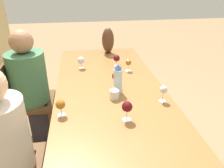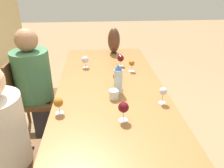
{
  "view_description": "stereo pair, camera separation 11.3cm",
  "coord_description": "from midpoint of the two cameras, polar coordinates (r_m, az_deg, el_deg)",
  "views": [
    {
      "loc": [
        -1.77,
        0.24,
        1.65
      ],
      "look_at": [
        -0.15,
        0.0,
        0.83
      ],
      "focal_mm": 35.0,
      "sensor_mm": 36.0,
      "label": 1
    },
    {
      "loc": [
        -1.79,
        0.13,
        1.65
      ],
      "look_at": [
        -0.15,
        0.0,
        0.83
      ],
      "focal_mm": 35.0,
      "sensor_mm": 36.0,
      "label": 2
    }
  ],
  "objects": [
    {
      "name": "chair_far",
      "position": [
        2.5,
        -19.52,
        -2.9
      ],
      "size": [
        0.44,
        0.44,
        0.89
      ],
      "color": "brown",
      "rests_on": "ground_plane"
    },
    {
      "name": "dining_table",
      "position": [
        2.05,
        1.24,
        -2.35
      ],
      "size": [
        2.24,
        0.97,
        0.73
      ],
      "color": "#936033",
      "rests_on": "ground_plane"
    },
    {
      "name": "water_bottle",
      "position": [
        1.85,
        3.36,
        1.19
      ],
      "size": [
        0.08,
        0.08,
        0.26
      ],
      "color": "silver",
      "rests_on": "dining_table"
    },
    {
      "name": "wine_glass_1",
      "position": [
        2.41,
        -5.74,
        6.3
      ],
      "size": [
        0.08,
        0.08,
        0.13
      ],
      "color": "silver",
      "rests_on": "dining_table"
    },
    {
      "name": "water_tumbler",
      "position": [
        1.8,
        2.28,
        -2.77
      ],
      "size": [
        0.08,
        0.08,
        0.08
      ],
      "color": "silver",
      "rests_on": "dining_table"
    },
    {
      "name": "wine_glass_6",
      "position": [
        1.77,
        14.99,
        -2.0
      ],
      "size": [
        0.06,
        0.06,
        0.14
      ],
      "color": "silver",
      "rests_on": "dining_table"
    },
    {
      "name": "wine_glass_3",
      "position": [
        2.44,
        3.59,
        6.63
      ],
      "size": [
        0.08,
        0.08,
        0.13
      ],
      "color": "silver",
      "rests_on": "dining_table"
    },
    {
      "name": "wine_glass_4",
      "position": [
        2.31,
        6.58,
        5.3
      ],
      "size": [
        0.07,
        0.07,
        0.12
      ],
      "color": "silver",
      "rests_on": "dining_table"
    },
    {
      "name": "wine_glass_0",
      "position": [
        1.96,
        3.02,
        1.9
      ],
      "size": [
        0.08,
        0.08,
        0.15
      ],
      "color": "silver",
      "rests_on": "dining_table"
    },
    {
      "name": "wine_glass_2",
      "position": [
        1.51,
        5.16,
        -6.23
      ],
      "size": [
        0.08,
        0.08,
        0.15
      ],
      "color": "silver",
      "rests_on": "dining_table"
    },
    {
      "name": "wine_glass_5",
      "position": [
        1.63,
        -11.91,
        -4.89
      ],
      "size": [
        0.07,
        0.07,
        0.13
      ],
      "color": "silver",
      "rests_on": "dining_table"
    },
    {
      "name": "person_far",
      "position": [
        2.41,
        -18.15,
        0.39
      ],
      "size": [
        0.37,
        0.37,
        1.2
      ],
      "color": "#2D2D38",
      "rests_on": "ground_plane"
    },
    {
      "name": "vase",
      "position": [
        2.84,
        1.65,
        11.3
      ],
      "size": [
        0.16,
        0.16,
        0.33
      ],
      "color": "#4C2D1E",
      "rests_on": "dining_table"
    },
    {
      "name": "person_near",
      "position": [
        1.68,
        -24.59,
        -13.27
      ],
      "size": [
        0.35,
        0.35,
        1.2
      ],
      "color": "#2D2D38",
      "rests_on": "ground_plane"
    },
    {
      "name": "ground_plane",
      "position": [
        2.44,
        1.08,
        -16.03
      ],
      "size": [
        14.0,
        14.0,
        0.0
      ],
      "primitive_type": "plane",
      "color": "#937551"
    }
  ]
}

